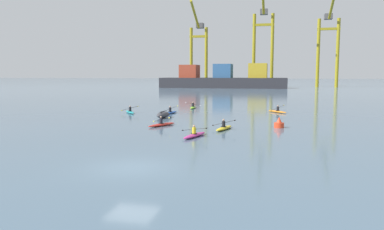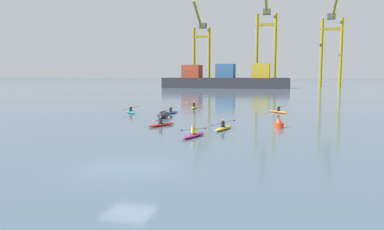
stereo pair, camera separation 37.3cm
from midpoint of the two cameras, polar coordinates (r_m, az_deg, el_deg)
ground_plane at (r=20.08m, az=-9.64°, el=-7.84°), size 800.00×800.00×0.00m
container_barge at (r=133.16m, az=4.69°, el=5.40°), size 44.02×10.33×8.49m
gantry_crane_west at (r=150.30m, az=0.92°, el=10.44°), size 7.27×17.62×31.23m
gantry_crane_west_mid at (r=144.46m, az=10.67°, el=11.41°), size 7.91×18.37×35.61m
gantry_crane_east_mid at (r=147.48m, az=19.93°, el=10.57°), size 7.96×18.94×32.47m
capsized_dinghy at (r=41.84m, az=-4.66°, el=0.04°), size 1.31×2.68×0.76m
channel_buoy at (r=35.01m, az=12.78°, el=-1.29°), size 0.90×0.90×1.00m
kayak_magenta at (r=29.12m, az=0.03°, el=-3.02°), size 2.21×3.44×0.95m
kayak_yellow at (r=33.02m, az=4.54°, el=-1.93°), size 2.18×3.45×0.96m
kayak_teal at (r=47.49m, az=-9.62°, el=0.49°), size 2.49×3.10×0.95m
kayak_orange at (r=48.64m, az=12.61°, el=0.56°), size 2.65×2.99×0.96m
kayak_red at (r=35.30m, az=-4.93°, el=-1.41°), size 2.08×3.30×0.95m
kayak_blue at (r=46.28m, az=-3.52°, el=0.42°), size 2.15×3.45×1.06m
kayak_lime at (r=53.44m, az=-0.05°, el=1.21°), size 2.25×3.44×0.95m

